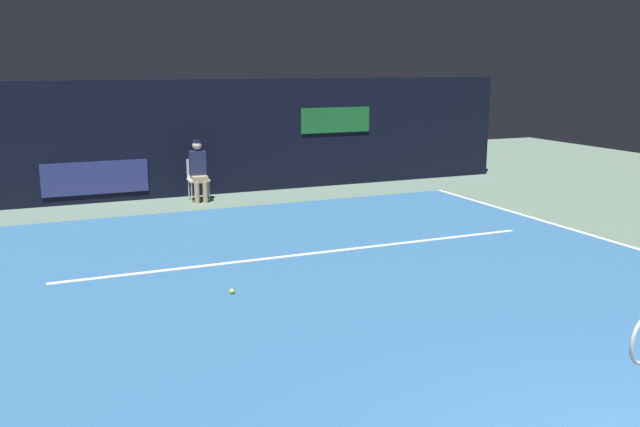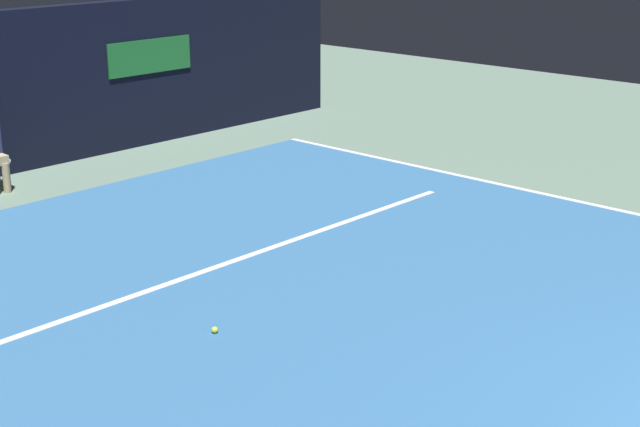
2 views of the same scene
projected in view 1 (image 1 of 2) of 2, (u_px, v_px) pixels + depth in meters
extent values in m
plane|color=slate|center=(375.00, 295.00, 9.05)|extent=(29.97, 29.97, 0.00)
cube|color=#336699|center=(375.00, 295.00, 9.05)|extent=(9.97, 12.24, 0.01)
cube|color=white|center=(311.00, 254.00, 10.97)|extent=(7.78, 0.10, 0.01)
cube|color=black|center=(213.00, 137.00, 15.89)|extent=(15.01, 0.30, 2.60)
cube|color=navy|center=(95.00, 178.00, 14.89)|extent=(2.20, 0.04, 0.70)
cube|color=#1E6B2D|center=(336.00, 120.00, 16.85)|extent=(1.80, 0.04, 0.60)
cube|color=white|center=(198.00, 180.00, 15.16)|extent=(0.46, 0.42, 0.04)
cube|color=white|center=(196.00, 168.00, 15.30)|extent=(0.42, 0.05, 0.42)
cylinder|color=#B2B2B7|center=(192.00, 192.00, 14.99)|extent=(0.03, 0.03, 0.46)
cylinder|color=#B2B2B7|center=(209.00, 191.00, 15.12)|extent=(0.03, 0.03, 0.46)
cylinder|color=#B2B2B7|center=(189.00, 190.00, 15.30)|extent=(0.03, 0.03, 0.46)
cylinder|color=#B2B2B7|center=(206.00, 189.00, 15.43)|extent=(0.03, 0.03, 0.46)
cube|color=tan|center=(199.00, 179.00, 15.08)|extent=(0.34, 0.42, 0.14)
cylinder|color=tan|center=(197.00, 193.00, 14.94)|extent=(0.11, 0.11, 0.46)
cylinder|color=tan|center=(205.00, 192.00, 15.00)|extent=(0.11, 0.11, 0.46)
cube|color=#23284C|center=(197.00, 163.00, 15.12)|extent=(0.35, 0.24, 0.52)
sphere|color=beige|center=(197.00, 145.00, 15.04)|extent=(0.20, 0.20, 0.20)
cylinder|color=#141933|center=(197.00, 141.00, 15.02)|extent=(0.19, 0.19, 0.04)
sphere|color=#CCE033|center=(232.00, 291.00, 9.06)|extent=(0.07, 0.07, 0.07)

